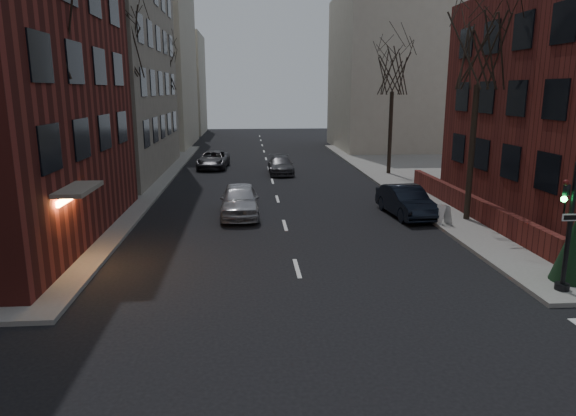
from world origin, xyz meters
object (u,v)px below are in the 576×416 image
(streetlamp_far, at_px, (174,113))
(sandwich_board, at_px, (443,214))
(traffic_signal, at_px, (567,235))
(tree_right_b, at_px, (393,70))
(car_lane_silver, at_px, (240,200))
(evergreen_shrub, at_px, (574,249))
(tree_left_b, at_px, (121,42))
(parked_sedan, at_px, (406,201))
(tree_left_a, at_px, (39,23))
(streetlamp_near, at_px, (121,129))
(car_lane_far, at_px, (213,160))
(tree_right_a, at_px, (480,49))
(car_lane_gray, at_px, (281,165))
(tree_left_c, at_px, (161,68))

(streetlamp_far, bearing_deg, sandwich_board, -58.08)
(sandwich_board, bearing_deg, streetlamp_far, 103.89)
(traffic_signal, relative_size, tree_right_b, 0.44)
(car_lane_silver, distance_m, evergreen_shrub, 14.97)
(tree_left_b, distance_m, parked_sedan, 18.33)
(tree_left_a, distance_m, streetlamp_near, 9.07)
(traffic_signal, xyz_separation_m, sandwich_board, (-0.64, 8.12, -1.30))
(streetlamp_near, relative_size, car_lane_far, 1.26)
(tree_left_b, relative_size, tree_right_a, 1.11)
(streetlamp_near, distance_m, sandwich_board, 16.65)
(tree_right_b, distance_m, sandwich_board, 16.51)
(tree_left_a, relative_size, car_lane_far, 2.06)
(parked_sedan, xyz_separation_m, car_lane_gray, (-5.40, 13.91, -0.11))
(tree_right_a, relative_size, car_lane_gray, 2.16)
(car_lane_gray, bearing_deg, tree_left_b, -142.88)
(tree_left_a, distance_m, car_lane_gray, 22.89)
(traffic_signal, bearing_deg, streetlamp_near, 141.13)
(streetlamp_near, bearing_deg, traffic_signal, -38.87)
(car_lane_silver, bearing_deg, tree_left_c, 108.10)
(tree_left_a, height_order, streetlamp_near, tree_left_a)
(tree_left_b, relative_size, car_lane_silver, 2.26)
(tree_left_b, height_order, streetlamp_far, tree_left_b)
(tree_left_a, height_order, tree_left_c, tree_left_a)
(tree_left_c, bearing_deg, car_lane_far, -39.02)
(car_lane_gray, bearing_deg, traffic_signal, -73.54)
(evergreen_shrub, bearing_deg, tree_right_b, 89.83)
(tree_right_b, distance_m, car_lane_silver, 17.56)
(evergreen_shrub, bearing_deg, streetlamp_far, 117.70)
(tree_left_b, xyz_separation_m, sandwich_board, (16.10, -8.88, -8.31))
(traffic_signal, bearing_deg, tree_right_b, 87.85)
(tree_right_a, bearing_deg, car_lane_far, 125.69)
(streetlamp_near, height_order, sandwich_board, streetlamp_near)
(parked_sedan, distance_m, evergreen_shrub, 9.93)
(parked_sedan, bearing_deg, streetlamp_near, 163.82)
(streetlamp_near, xyz_separation_m, evergreen_shrub, (16.94, -12.25, -3.01))
(tree_left_a, height_order, tree_left_b, tree_left_b)
(tree_right_a, height_order, tree_right_b, tree_right_a)
(streetlamp_far, height_order, parked_sedan, streetlamp_far)
(tree_left_a, xyz_separation_m, tree_right_b, (17.60, 18.00, -0.88))
(streetlamp_near, relative_size, car_lane_gray, 1.39)
(tree_right_b, height_order, streetlamp_far, tree_right_b)
(tree_left_a, bearing_deg, streetlamp_far, 88.77)
(car_lane_silver, bearing_deg, traffic_signal, -48.04)
(streetlamp_near, distance_m, evergreen_shrub, 21.12)
(tree_right_a, relative_size, car_lane_far, 1.96)
(tree_left_c, height_order, tree_right_b, tree_left_c)
(tree_right_b, height_order, car_lane_gray, tree_right_b)
(traffic_signal, bearing_deg, tree_right_a, 84.53)
(tree_right_a, relative_size, parked_sedan, 2.10)
(tree_left_a, bearing_deg, tree_left_c, 90.00)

